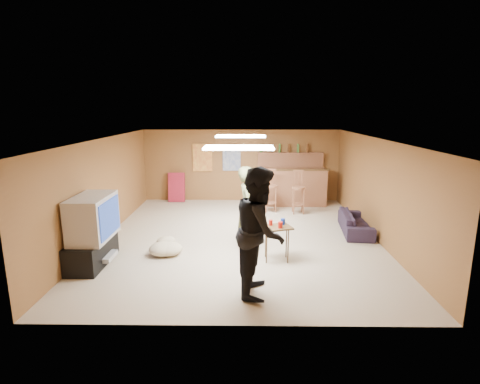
{
  "coord_description": "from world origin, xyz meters",
  "views": [
    {
      "loc": [
        0.11,
        -7.98,
        2.83
      ],
      "look_at": [
        0.0,
        0.2,
        1.0
      ],
      "focal_mm": 28.0,
      "sensor_mm": 36.0,
      "label": 1
    }
  ],
  "objects_px": {
    "bar_counter": "(291,187)",
    "person_olive": "(248,209)",
    "person_black": "(260,231)",
    "sofa": "(356,223)",
    "tv_body": "(93,217)",
    "tray_table": "(277,243)"
  },
  "relations": [
    {
      "from": "person_olive",
      "to": "person_black",
      "type": "xyz_separation_m",
      "value": [
        0.17,
        -1.77,
        0.13
      ]
    },
    {
      "from": "person_black",
      "to": "tray_table",
      "type": "xyz_separation_m",
      "value": [
        0.37,
        1.25,
        -0.66
      ]
    },
    {
      "from": "person_olive",
      "to": "bar_counter",
      "type": "bearing_deg",
      "value": -18.16
    },
    {
      "from": "bar_counter",
      "to": "sofa",
      "type": "relative_size",
      "value": 1.28
    },
    {
      "from": "bar_counter",
      "to": "person_olive",
      "type": "distance_m",
      "value": 3.94
    },
    {
      "from": "person_olive",
      "to": "person_black",
      "type": "height_order",
      "value": "person_black"
    },
    {
      "from": "person_olive",
      "to": "person_black",
      "type": "distance_m",
      "value": 1.78
    },
    {
      "from": "tv_body",
      "to": "person_black",
      "type": "bearing_deg",
      "value": -18.89
    },
    {
      "from": "bar_counter",
      "to": "tv_body",
      "type": "bearing_deg",
      "value": -133.0
    },
    {
      "from": "bar_counter",
      "to": "person_olive",
      "type": "height_order",
      "value": "person_olive"
    },
    {
      "from": "person_olive",
      "to": "tray_table",
      "type": "height_order",
      "value": "person_olive"
    },
    {
      "from": "bar_counter",
      "to": "tray_table",
      "type": "height_order",
      "value": "bar_counter"
    },
    {
      "from": "bar_counter",
      "to": "person_black",
      "type": "bearing_deg",
      "value": -101.94
    },
    {
      "from": "person_black",
      "to": "person_olive",
      "type": "bearing_deg",
      "value": 11.76
    },
    {
      "from": "bar_counter",
      "to": "person_olive",
      "type": "xyz_separation_m",
      "value": [
        -1.32,
        -3.7,
        0.31
      ]
    },
    {
      "from": "sofa",
      "to": "tv_body",
      "type": "bearing_deg",
      "value": 116.3
    },
    {
      "from": "person_olive",
      "to": "sofa",
      "type": "height_order",
      "value": "person_olive"
    },
    {
      "from": "tv_body",
      "to": "bar_counter",
      "type": "distance_m",
      "value": 6.09
    },
    {
      "from": "sofa",
      "to": "person_black",
      "type": "bearing_deg",
      "value": 147.87
    },
    {
      "from": "bar_counter",
      "to": "person_black",
      "type": "xyz_separation_m",
      "value": [
        -1.16,
        -5.47,
        0.45
      ]
    },
    {
      "from": "person_olive",
      "to": "tray_table",
      "type": "relative_size",
      "value": 2.57
    },
    {
      "from": "sofa",
      "to": "tray_table",
      "type": "relative_size",
      "value": 2.33
    }
  ]
}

